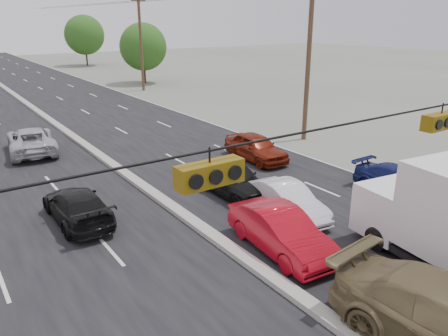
% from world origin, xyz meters
% --- Properties ---
extents(road_surface, '(20.00, 160.00, 0.02)m').
position_xyz_m(road_surface, '(0.00, 30.00, 0.00)').
color(road_surface, black).
rests_on(road_surface, ground).
extents(center_median, '(0.50, 160.00, 0.20)m').
position_xyz_m(center_median, '(0.00, 30.00, 0.10)').
color(center_median, gray).
rests_on(center_median, ground).
extents(utility_pole_right_b, '(1.60, 0.30, 10.00)m').
position_xyz_m(utility_pole_right_b, '(12.50, 15.00, 5.11)').
color(utility_pole_right_b, '#422D1E').
rests_on(utility_pole_right_b, ground).
extents(utility_pole_right_c, '(1.60, 0.30, 10.00)m').
position_xyz_m(utility_pole_right_c, '(12.50, 40.00, 5.11)').
color(utility_pole_right_c, '#422D1E').
rests_on(utility_pole_right_c, ground).
extents(traffic_signals, '(25.00, 0.30, 0.54)m').
position_xyz_m(traffic_signals, '(1.40, 0.00, 5.49)').
color(traffic_signals, black).
rests_on(traffic_signals, ground).
extents(tree_right_mid, '(5.60, 5.60, 7.14)m').
position_xyz_m(tree_right_mid, '(15.00, 45.00, 4.34)').
color(tree_right_mid, '#382619').
rests_on(tree_right_mid, ground).
extents(tree_right_far, '(6.40, 6.40, 8.16)m').
position_xyz_m(tree_right_far, '(16.00, 70.00, 4.96)').
color(tree_right_far, '#382619').
rests_on(tree_right_far, ground).
extents(red_sedan, '(1.97, 4.64, 1.49)m').
position_xyz_m(red_sedan, '(1.40, 4.82, 0.75)').
color(red_sedan, '#AD0A18').
rests_on(red_sedan, ground).
extents(queue_car_a, '(1.85, 4.56, 1.55)m').
position_xyz_m(queue_car_a, '(3.00, 9.85, 0.78)').
color(queue_car_a, black).
rests_on(queue_car_a, ground).
extents(queue_car_b, '(1.90, 4.19, 1.33)m').
position_xyz_m(queue_car_b, '(3.50, 6.74, 0.67)').
color(queue_car_b, white).
rests_on(queue_car_b, ground).
extents(queue_car_d, '(1.82, 4.42, 1.28)m').
position_xyz_m(queue_car_d, '(9.11, 5.49, 0.64)').
color(queue_car_d, '#0F164D').
rests_on(queue_car_d, ground).
extents(queue_car_e, '(1.92, 4.44, 1.49)m').
position_xyz_m(queue_car_e, '(7.04, 13.25, 0.75)').
color(queue_car_e, maroon).
rests_on(queue_car_e, ground).
extents(oncoming_near, '(1.86, 4.56, 1.32)m').
position_xyz_m(oncoming_near, '(-3.58, 11.02, 0.66)').
color(oncoming_near, black).
rests_on(oncoming_near, ground).
extents(oncoming_far, '(3.17, 5.69, 1.51)m').
position_xyz_m(oncoming_far, '(-2.98, 21.89, 0.75)').
color(oncoming_far, '#AEB1B6').
rests_on(oncoming_far, ground).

